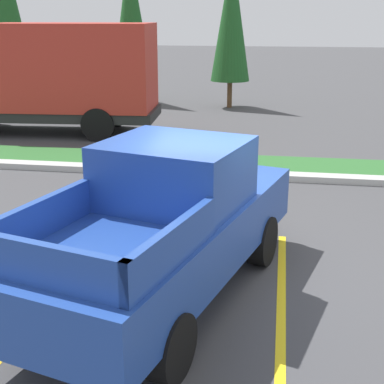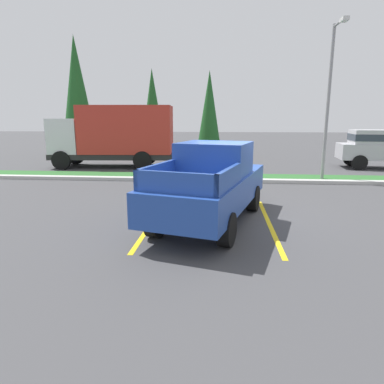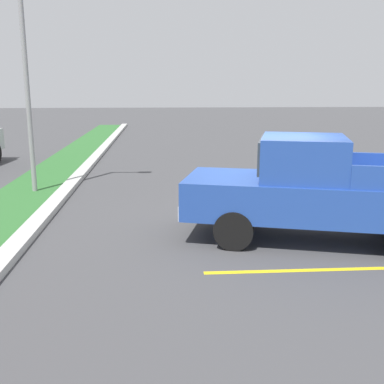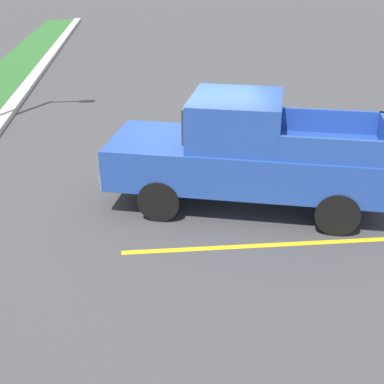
% 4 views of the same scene
% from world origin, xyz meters
% --- Properties ---
extents(ground_plane, '(120.00, 120.00, 0.00)m').
position_xyz_m(ground_plane, '(0.00, 0.00, 0.00)').
color(ground_plane, '#424244').
extents(parking_line_near, '(0.12, 4.80, 0.01)m').
position_xyz_m(parking_line_near, '(-2.34, -0.88, 0.00)').
color(parking_line_near, yellow).
rests_on(parking_line_near, ground).
extents(parking_line_far, '(0.12, 4.80, 0.01)m').
position_xyz_m(parking_line_far, '(0.76, -0.88, 0.00)').
color(parking_line_far, yellow).
rests_on(parking_line_far, ground).
extents(curb_strip, '(56.00, 0.40, 0.15)m').
position_xyz_m(curb_strip, '(0.00, 5.00, 0.07)').
color(curb_strip, '#B2B2AD').
rests_on(curb_strip, ground).
extents(grass_median, '(56.00, 1.80, 0.06)m').
position_xyz_m(grass_median, '(0.00, 6.10, 0.03)').
color(grass_median, '#2D662D').
rests_on(grass_median, ground).
extents(pickup_truck_main, '(3.22, 5.53, 2.10)m').
position_xyz_m(pickup_truck_main, '(-0.77, -0.83, 1.04)').
color(pickup_truck_main, black).
rests_on(pickup_truck_main, ground).
extents(cargo_truck_distant, '(6.95, 2.91, 3.40)m').
position_xyz_m(cargo_truck_distant, '(-6.50, 9.23, 1.85)').
color(cargo_truck_distant, black).
rests_on(cargo_truck_distant, ground).
extents(suv_distant, '(4.75, 2.28, 2.10)m').
position_xyz_m(suv_distant, '(8.25, 9.91, 1.24)').
color(suv_distant, black).
rests_on(suv_distant, ground).
extents(street_light, '(0.24, 1.49, 6.50)m').
position_xyz_m(street_light, '(3.99, 5.74, 3.80)').
color(street_light, gray).
rests_on(street_light, ground).
extents(cypress_tree_leftmost, '(2.20, 2.20, 8.46)m').
position_xyz_m(cypress_tree_leftmost, '(-10.99, 14.87, 4.98)').
color(cypress_tree_leftmost, brown).
rests_on(cypress_tree_leftmost, ground).
extents(cypress_tree_left_inner, '(1.63, 1.63, 6.26)m').
position_xyz_m(cypress_tree_left_inner, '(-5.69, 15.76, 3.68)').
color(cypress_tree_left_inner, brown).
rests_on(cypress_tree_left_inner, ground).
extents(cypress_tree_center, '(1.56, 1.56, 6.01)m').
position_xyz_m(cypress_tree_center, '(-1.47, 15.16, 3.54)').
color(cypress_tree_center, brown).
rests_on(cypress_tree_center, ground).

